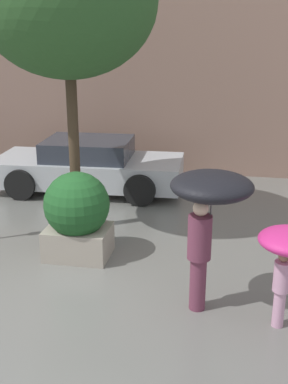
{
  "coord_description": "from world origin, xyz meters",
  "views": [
    {
      "loc": [
        2.41,
        -5.73,
        3.58
      ],
      "look_at": [
        1.06,
        1.6,
        1.05
      ],
      "focal_mm": 45.0,
      "sensor_mm": 36.0,
      "label": 1
    }
  ],
  "objects_px": {
    "parked_car_near": "(89,166)",
    "street_tree": "(67,1)",
    "planter_box": "(77,214)",
    "person_adult": "(209,201)"
  },
  "relations": [
    {
      "from": "person_adult",
      "to": "parked_car_near",
      "type": "relative_size",
      "value": 0.44
    },
    {
      "from": "parked_car_near",
      "to": "street_tree",
      "type": "height_order",
      "value": "street_tree"
    },
    {
      "from": "street_tree",
      "to": "planter_box",
      "type": "bearing_deg",
      "value": -71.16
    },
    {
      "from": "planter_box",
      "to": "person_adult",
      "type": "xyz_separation_m",
      "value": [
        2.15,
        -1.18,
        0.79
      ]
    },
    {
      "from": "planter_box",
      "to": "parked_car_near",
      "type": "distance_m",
      "value": 3.48
    },
    {
      "from": "person_adult",
      "to": "street_tree",
      "type": "height_order",
      "value": "street_tree"
    },
    {
      "from": "parked_car_near",
      "to": "street_tree",
      "type": "xyz_separation_m",
      "value": [
        0.44,
        -2.27,
        3.44
      ]
    },
    {
      "from": "planter_box",
      "to": "street_tree",
      "type": "relative_size",
      "value": 0.27
    },
    {
      "from": "planter_box",
      "to": "person_adult",
      "type": "height_order",
      "value": "person_adult"
    },
    {
      "from": "planter_box",
      "to": "parked_car_near",
      "type": "bearing_deg",
      "value": 103.64
    }
  ]
}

